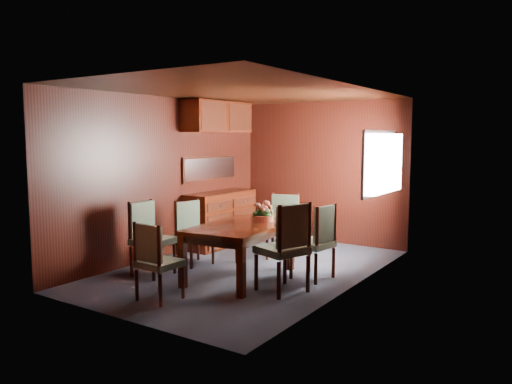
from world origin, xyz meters
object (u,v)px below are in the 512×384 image
Objects in this scene: dining_table at (240,232)px; flower_centerpiece at (264,211)px; sideboard at (221,219)px; chair_left_near at (148,234)px; chair_right_near at (287,243)px; chair_head at (155,257)px.

dining_table is 0.46m from flower_centerpiece.
sideboard is 1.99m from dining_table.
chair_right_near is (1.92, 0.31, 0.05)m from chair_left_near.
chair_left_near and flower_centerpiece have the same top height.
sideboard is 1.43× the size of chair_left_near.
chair_right_near is at bearing -39.96° from flower_centerpiece.
chair_head is (-0.25, -1.25, -0.11)m from dining_table.
chair_right_near is at bearing -19.58° from dining_table.
chair_head is (-1.06, -1.05, -0.10)m from chair_right_near.
dining_table is (1.40, -1.41, 0.15)m from sideboard.
chair_left_near reaches higher than chair_head.
chair_head is at bearing -102.76° from flower_centerpiece.
dining_table is at bearing -107.00° from flower_centerpiece.
flower_centerpiece is (0.12, 0.38, 0.23)m from dining_table.
chair_left_near is 1.54m from flower_centerpiece.
chair_left_near is 3.46× the size of flower_centerpiece.
flower_centerpiece reaches higher than sideboard.
chair_head reaches higher than dining_table.
chair_head is (1.14, -2.67, 0.04)m from sideboard.
sideboard is at bearing 114.13° from chair_head.
chair_left_near reaches higher than dining_table.
dining_table is 0.83m from chair_right_near.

